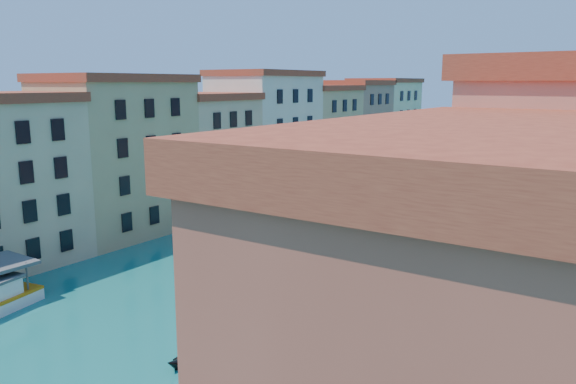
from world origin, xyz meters
TOP-DOWN VIEW (x-y plane):
  - left_bank_palazzos at (-26.00, 64.68)m, footprint 12.80×128.40m
  - quay at (22.00, 65.00)m, footprint 4.00×140.00m
  - restaurant_awnings at (22.19, 23.00)m, footprint 3.20×44.55m
  - mooring_poles_right at (19.10, 28.80)m, footprint 1.44×54.24m
  - vaporetto_far at (-7.58, 72.76)m, footprint 10.45×18.35m
  - gondola_fore at (5.11, 22.79)m, footprint 1.70×12.40m
  - gondola_far at (11.46, 45.72)m, footprint 6.04×9.71m
  - motorboat_mid at (-0.47, 48.62)m, footprint 2.53×7.49m
  - motorboat_far at (0.69, 74.21)m, footprint 3.96×6.54m

SIDE VIEW (x-z plane):
  - gondola_far at x=11.46m, z-range -0.45..1.07m
  - gondola_fore at x=5.11m, z-range -0.82..1.65m
  - quay at x=22.00m, z-range 0.00..1.00m
  - motorboat_far at x=0.69m, z-range -0.14..1.15m
  - motorboat_mid at x=-0.47m, z-range -0.17..1.37m
  - vaporetto_far at x=-7.58m, z-range -0.13..2.56m
  - mooring_poles_right at x=19.10m, z-range -0.30..2.90m
  - restaurant_awnings at x=22.19m, z-range 1.43..4.55m
  - left_bank_palazzos at x=-26.00m, z-range -0.79..20.21m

